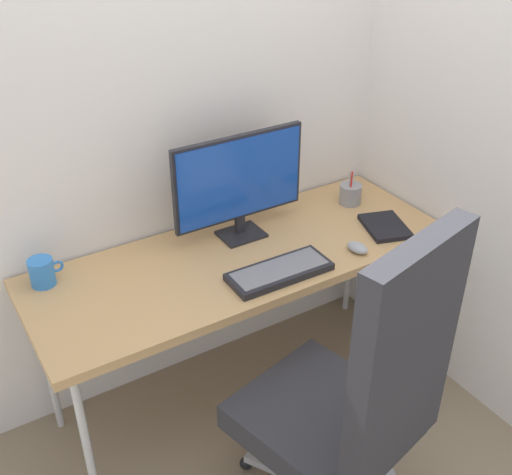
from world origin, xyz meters
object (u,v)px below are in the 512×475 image
mouse (358,248)px  pen_holder (350,194)px  office_chair (355,399)px  coffee_mug (42,272)px  monitor (239,181)px  notebook (385,226)px  keyboard (280,271)px

mouse → pen_holder: 0.40m
office_chair → coffee_mug: office_chair is taller
monitor → notebook: (0.53, -0.27, -0.23)m
mouse → pen_holder: pen_holder is taller
office_chair → keyboard: office_chair is taller
notebook → coffee_mug: bearing=-176.4°
keyboard → mouse: mouse is taller
mouse → monitor: bearing=124.9°
monitor → keyboard: size_ratio=1.43×
office_chair → mouse: 0.67m
keyboard → mouse: bearing=-4.4°
monitor → mouse: 0.52m
mouse → coffee_mug: coffee_mug is taller
office_chair → notebook: size_ratio=5.73×
office_chair → notebook: 0.86m
keyboard → pen_holder: 0.65m
mouse → keyboard: bearing=168.0°
office_chair → pen_holder: bearing=52.5°
coffee_mug → keyboard: bearing=-27.8°
keyboard → monitor: bearing=85.9°
pen_holder → notebook: size_ratio=0.77×
office_chair → mouse: bearing=50.9°
monitor → mouse: monitor is taller
office_chair → pen_holder: 1.06m
office_chair → coffee_mug: 1.16m
office_chair → keyboard: bearing=82.7°
keyboard → coffee_mug: (-0.74, 0.39, 0.04)m
keyboard → pen_holder: size_ratio=2.35×
monitor → notebook: size_ratio=2.60×
monitor → office_chair: bearing=-96.1°
keyboard → notebook: 0.55m
office_chair → keyboard: size_ratio=3.15×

